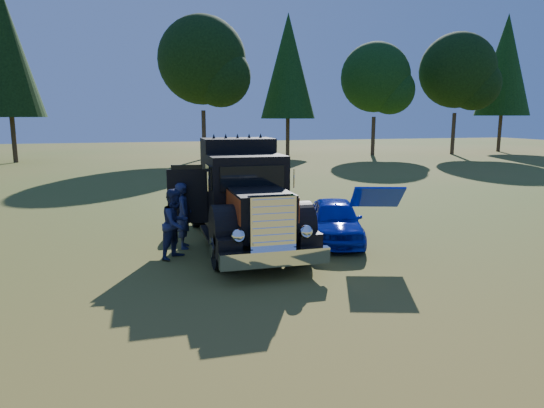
{
  "coord_description": "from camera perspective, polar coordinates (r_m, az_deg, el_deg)",
  "views": [
    {
      "loc": [
        -1.29,
        -12.16,
        3.63
      ],
      "look_at": [
        1.97,
        -0.08,
        1.36
      ],
      "focal_mm": 32.0,
      "sensor_mm": 36.0,
      "label": 1
    }
  ],
  "objects": [
    {
      "name": "diamond_t_truck",
      "position": [
        13.74,
        -3.32,
        0.39
      ],
      "size": [
        3.37,
        7.16,
        3.0
      ],
      "color": "black",
      "rests_on": "ground"
    },
    {
      "name": "hotrod_coupe",
      "position": [
        14.38,
        7.44,
        -1.86
      ],
      "size": [
        2.48,
        4.23,
        1.89
      ],
      "color": "#0722A1",
      "rests_on": "ground"
    },
    {
      "name": "spectator_near",
      "position": [
        13.68,
        -10.37,
        -1.34
      ],
      "size": [
        0.47,
        0.69,
        1.84
      ],
      "primitive_type": "imported",
      "rotation": [
        0.0,
        0.0,
        1.53
      ],
      "color": "#1C2A41",
      "rests_on": "ground"
    },
    {
      "name": "treeline",
      "position": [
        39.66,
        -17.39,
        15.83
      ],
      "size": [
        72.1,
        24.04,
        13.84
      ],
      "color": "#2D2116",
      "rests_on": "ground"
    },
    {
      "name": "spectator_far",
      "position": [
        12.72,
        -11.26,
        -2.29
      ],
      "size": [
        1.11,
        1.12,
        1.82
      ],
      "primitive_type": "imported",
      "rotation": [
        0.0,
        0.0,
        0.82
      ],
      "color": "#1E2D48",
      "rests_on": "ground"
    },
    {
      "name": "ground",
      "position": [
        12.76,
        -8.7,
        -6.39
      ],
      "size": [
        120.0,
        120.0,
        0.0
      ],
      "primitive_type": "plane",
      "color": "#33591A",
      "rests_on": "ground"
    }
  ]
}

